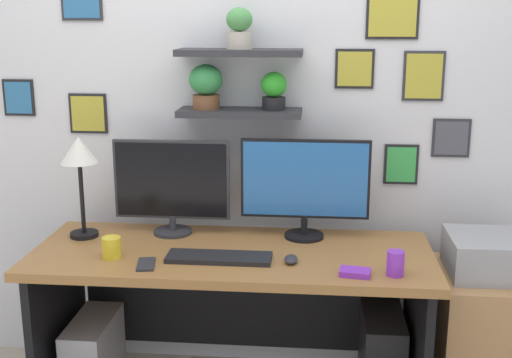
% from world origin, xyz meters
% --- Properties ---
extents(back_wall_assembly, '(4.40, 0.24, 2.70)m').
position_xyz_m(back_wall_assembly, '(0.00, 0.44, 1.36)').
color(back_wall_assembly, silver).
rests_on(back_wall_assembly, ground).
extents(desk, '(1.74, 0.68, 0.75)m').
position_xyz_m(desk, '(0.00, 0.06, 0.54)').
color(desk, '#9E6B38').
rests_on(desk, ground).
extents(monitor_left, '(0.54, 0.18, 0.44)m').
position_xyz_m(monitor_left, '(-0.31, 0.22, 0.98)').
color(monitor_left, '#2D2D33').
rests_on(monitor_left, desk).
extents(monitor_right, '(0.58, 0.18, 0.46)m').
position_xyz_m(monitor_right, '(0.31, 0.22, 1.00)').
color(monitor_right, black).
rests_on(monitor_right, desk).
extents(keyboard, '(0.44, 0.14, 0.02)m').
position_xyz_m(keyboard, '(-0.04, -0.11, 0.76)').
color(keyboard, black).
rests_on(keyboard, desk).
extents(computer_mouse, '(0.06, 0.09, 0.03)m').
position_xyz_m(computer_mouse, '(0.26, -0.12, 0.77)').
color(computer_mouse, '#2D2D33').
rests_on(computer_mouse, desk).
extents(desk_lamp, '(0.17, 0.17, 0.47)m').
position_xyz_m(desk_lamp, '(-0.71, 0.13, 1.12)').
color(desk_lamp, black).
rests_on(desk_lamp, desk).
extents(cell_phone, '(0.09, 0.15, 0.01)m').
position_xyz_m(cell_phone, '(-0.33, -0.20, 0.76)').
color(cell_phone, '#2D2D33').
rests_on(cell_phone, desk).
extents(coffee_mug, '(0.08, 0.08, 0.09)m').
position_xyz_m(coffee_mug, '(-0.50, -0.13, 0.80)').
color(coffee_mug, yellow).
rests_on(coffee_mug, desk).
extents(pen_cup, '(0.07, 0.07, 0.10)m').
position_xyz_m(pen_cup, '(0.67, -0.21, 0.80)').
color(pen_cup, purple).
rests_on(pen_cup, desk).
extents(scissors_tray, '(0.13, 0.10, 0.02)m').
position_xyz_m(scissors_tray, '(0.52, -0.23, 0.76)').
color(scissors_tray, purple).
rests_on(scissors_tray, desk).
extents(drawer_cabinet, '(0.44, 0.50, 0.65)m').
position_xyz_m(drawer_cabinet, '(1.13, 0.09, 0.33)').
color(drawer_cabinet, tan).
rests_on(drawer_cabinet, ground).
extents(printer, '(0.38, 0.34, 0.17)m').
position_xyz_m(printer, '(1.13, 0.09, 0.74)').
color(printer, '#9E9EA3').
rests_on(printer, drawer_cabinet).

